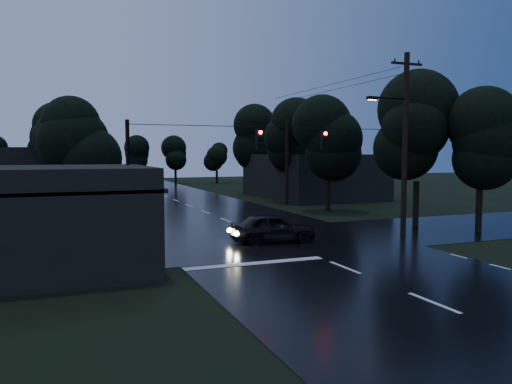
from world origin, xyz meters
TOP-DOWN VIEW (x-y plane):
  - ground at (0.00, 0.00)m, footprint 160.00×160.00m
  - main_road at (0.00, 30.00)m, footprint 12.00×120.00m
  - cross_street at (0.00, 12.00)m, footprint 60.00×9.00m
  - building_far_right at (14.00, 34.00)m, footprint 10.00×14.00m
  - building_far_left at (-14.00, 40.00)m, footprint 10.00×16.00m
  - utility_pole_main at (7.41, 11.00)m, footprint 3.50×0.30m
  - utility_pole_far at (8.30, 28.00)m, footprint 2.00×0.30m
  - anchor_pole_left at (-7.50, 11.00)m, footprint 0.18×0.18m
  - span_signals at (0.56, 10.99)m, footprint 15.00×0.37m
  - tree_corner_near at (10.00, 13.00)m, footprint 4.48×4.48m
  - tree_corner_far at (12.00, 10.00)m, footprint 3.92×3.92m
  - tree_left_a at (-9.00, 22.00)m, footprint 3.92×3.92m
  - tree_left_b at (-9.60, 30.00)m, footprint 4.20×4.20m
  - tree_left_c at (-10.20, 40.00)m, footprint 4.48×4.48m
  - tree_right_a at (9.00, 22.00)m, footprint 4.20×4.20m
  - tree_right_b at (9.60, 30.00)m, footprint 4.48×4.48m
  - tree_right_c at (10.20, 40.00)m, footprint 4.76×4.76m
  - car at (-0.33, 11.34)m, footprint 4.47×2.17m

SIDE VIEW (x-z plane):
  - ground at x=0.00m, z-range 0.00..0.00m
  - main_road at x=0.00m, z-range -0.01..0.01m
  - cross_street at x=0.00m, z-range -0.01..0.01m
  - car at x=-0.33m, z-range 0.00..1.47m
  - building_far_right at x=14.00m, z-range 0.00..4.40m
  - building_far_left at x=-14.00m, z-range 0.00..5.00m
  - anchor_pole_left at x=-7.50m, z-range 0.00..6.00m
  - utility_pole_far at x=8.30m, z-range 0.13..7.63m
  - tree_corner_far at x=12.00m, z-range 1.11..9.37m
  - tree_left_a at x=-9.00m, z-range 1.11..9.37m
  - span_signals at x=0.56m, z-range 4.69..5.80m
  - utility_pole_main at x=7.41m, z-range 0.26..10.26m
  - tree_left_b at x=-9.60m, z-range 1.19..10.04m
  - tree_right_a at x=9.00m, z-range 1.19..10.04m
  - tree_corner_near at x=10.00m, z-range 1.27..10.71m
  - tree_left_c at x=-10.20m, z-range 1.27..10.71m
  - tree_right_b at x=9.60m, z-range 1.27..10.71m
  - tree_right_c at x=10.20m, z-range 1.35..11.38m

